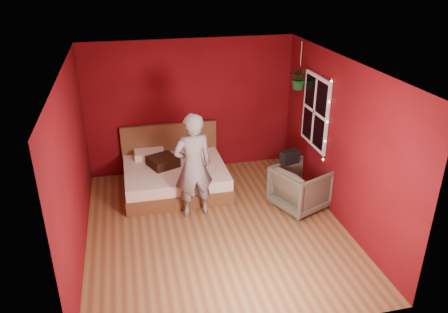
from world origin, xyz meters
The scene contains 10 objects.
floor centered at (0.00, 0.00, 0.00)m, with size 4.50×4.50×0.00m, color olive.
room_walls centered at (0.00, 0.00, 1.68)m, with size 4.04×4.54×2.62m.
window centered at (1.97, 0.90, 1.50)m, with size 0.05×0.97×1.27m.
fairy_lights centered at (1.94, 0.38, 1.50)m, with size 0.04×0.04×1.45m.
bed centered at (-0.46, 1.50, 0.26)m, with size 1.85×1.57×1.02m.
person centered at (-0.26, 0.50, 0.89)m, with size 0.65×0.42×1.77m, color gray.
armchair centered at (1.54, 0.30, 0.38)m, with size 0.81×0.83×0.75m, color #555243.
handbag centered at (1.39, 0.51, 0.87)m, with size 0.32×0.16×0.23m, color black.
throw_pillow centered at (-0.66, 1.51, 0.55)m, with size 0.47×0.47×0.17m, color black.
hanging_plant centered at (1.88, 1.49, 1.95)m, with size 0.47×0.45×0.86m.
Camera 1 is at (-1.21, -5.73, 3.94)m, focal length 35.00 mm.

